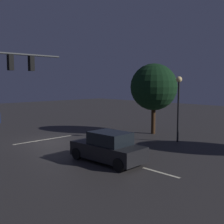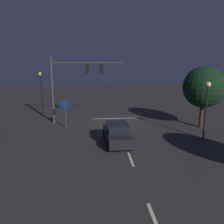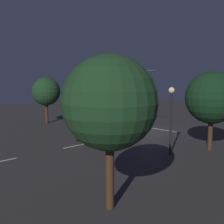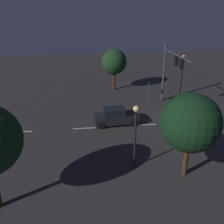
{
  "view_description": "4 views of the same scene",
  "coord_description": "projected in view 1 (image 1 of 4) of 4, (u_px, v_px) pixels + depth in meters",
  "views": [
    {
      "loc": [
        10.95,
        18.0,
        4.39
      ],
      "look_at": [
        -1.02,
        5.53,
        2.56
      ],
      "focal_mm": 45.22,
      "sensor_mm": 36.0,
      "label": 1
    },
    {
      "loc": [
        2.47,
        24.09,
        6.52
      ],
      "look_at": [
        0.83,
        4.85,
        2.09
      ],
      "focal_mm": 36.51,
      "sensor_mm": 36.0,
      "label": 2
    },
    {
      "loc": [
        -17.64,
        22.83,
        5.38
      ],
      "look_at": [
        0.8,
        5.03,
        2.28
      ],
      "focal_mm": 43.98,
      "sensor_mm": 36.0,
      "label": 3
    },
    {
      "loc": [
        -22.34,
        10.19,
        11.1
      ],
      "look_at": [
        -0.24,
        7.35,
        1.66
      ],
      "focal_mm": 41.27,
      "sensor_mm": 36.0,
      "label": 4
    }
  ],
  "objects": [
    {
      "name": "lane_dash_mid",
      "position": [
        160.0,
        173.0,
        13.74
      ],
      "size": [
        0.16,
        2.2,
        0.01
      ],
      "primitive_type": "cube",
      "rotation": [
        0.0,
        0.0,
        1.57
      ],
      "color": "beige",
      "rests_on": "ground_plane"
    },
    {
      "name": "lane_dash_far",
      "position": [
        84.0,
        151.0,
        18.05
      ],
      "size": [
        0.16,
        2.2,
        0.01
      ],
      "primitive_type": "cube",
      "rotation": [
        0.0,
        0.0,
        1.57
      ],
      "color": "beige",
      "rests_on": "ground_plane"
    },
    {
      "name": "tree_left_far",
      "position": [
        154.0,
        87.0,
        23.75
      ],
      "size": [
        3.94,
        3.94,
        5.96
      ],
      "color": "#382314",
      "rests_on": "ground_plane"
    },
    {
      "name": "ground_plane",
      "position": [
        51.0,
        142.0,
        20.92
      ],
      "size": [
        80.0,
        80.0,
        0.0
      ],
      "primitive_type": "plane",
      "color": "#2D2B2B"
    },
    {
      "name": "stop_bar",
      "position": [
        44.0,
        140.0,
        21.58
      ],
      "size": [
        5.0,
        0.16,
        0.01
      ],
      "primitive_type": "cube",
      "color": "beige",
      "rests_on": "ground_plane"
    },
    {
      "name": "street_lamp_left_kerb",
      "position": [
        179.0,
        96.0,
        20.52
      ],
      "size": [
        0.44,
        0.44,
        4.81
      ],
      "color": "black",
      "rests_on": "ground_plane"
    },
    {
      "name": "car_approaching",
      "position": [
        108.0,
        148.0,
        15.47
      ],
      "size": [
        2.11,
        4.45,
        1.7
      ],
      "color": "black",
      "rests_on": "ground_plane"
    }
  ]
}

